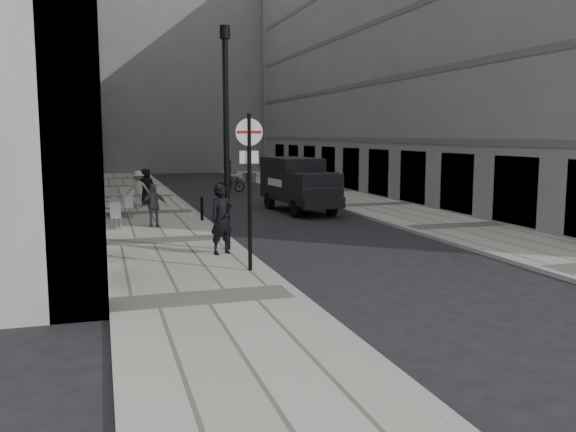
% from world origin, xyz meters
% --- Properties ---
extents(ground, '(120.00, 120.00, 0.00)m').
position_xyz_m(ground, '(0.00, 0.00, 0.00)').
color(ground, black).
rests_on(ground, ground).
extents(sidewalk, '(4.00, 60.00, 0.12)m').
position_xyz_m(sidewalk, '(-2.00, 18.00, 0.06)').
color(sidewalk, '#A39E93').
rests_on(sidewalk, ground).
extents(far_sidewalk, '(4.00, 60.00, 0.12)m').
position_xyz_m(far_sidewalk, '(9.00, 18.00, 0.06)').
color(far_sidewalk, '#A39E93').
rests_on(far_sidewalk, ground).
extents(building_left, '(4.00, 45.00, 18.00)m').
position_xyz_m(building_left, '(-6.00, 24.50, 9.00)').
color(building_left, beige).
rests_on(building_left, ground).
extents(building_right, '(6.00, 45.00, 20.00)m').
position_xyz_m(building_right, '(14.00, 24.50, 10.00)').
color(building_right, slate).
rests_on(building_right, ground).
extents(building_far, '(24.00, 16.00, 22.00)m').
position_xyz_m(building_far, '(1.50, 56.00, 11.00)').
color(building_far, slate).
rests_on(building_far, ground).
extents(walking_man, '(0.89, 0.75, 2.07)m').
position_xyz_m(walking_man, '(-0.72, 7.39, 1.15)').
color(walking_man, black).
rests_on(walking_man, sidewalk).
extents(sign_post, '(0.69, 0.13, 4.01)m').
position_xyz_m(sign_post, '(-0.44, 5.00, 2.69)').
color(sign_post, black).
rests_on(sign_post, sidewalk).
extents(lamppost, '(0.30, 0.30, 6.65)m').
position_xyz_m(lamppost, '(-0.43, 8.01, 3.82)').
color(lamppost, black).
rests_on(lamppost, sidewalk).
extents(bollard_near, '(0.11, 0.11, 0.84)m').
position_xyz_m(bollard_near, '(-0.15, 10.31, 0.54)').
color(bollard_near, black).
rests_on(bollard_near, sidewalk).
extents(bollard_far, '(0.12, 0.12, 0.90)m').
position_xyz_m(bollard_far, '(-0.15, 14.69, 0.57)').
color(bollard_far, black).
rests_on(bollard_far, sidewalk).
extents(panel_van, '(2.43, 5.50, 2.52)m').
position_xyz_m(panel_van, '(4.79, 17.15, 1.42)').
color(panel_van, black).
rests_on(panel_van, ground).
extents(cyclist, '(2.05, 0.99, 2.12)m').
position_xyz_m(cyclist, '(3.69, 27.70, 0.83)').
color(cyclist, black).
rests_on(cyclist, ground).
extents(pedestrian_a, '(0.99, 0.50, 1.64)m').
position_xyz_m(pedestrian_a, '(-2.17, 13.37, 0.94)').
color(pedestrian_a, '#545458').
rests_on(pedestrian_a, sidewalk).
extents(pedestrian_b, '(1.17, 0.73, 1.74)m').
position_xyz_m(pedestrian_b, '(-2.34, 20.66, 0.99)').
color(pedestrian_b, '#BAB5AC').
rests_on(pedestrian_b, sidewalk).
extents(pedestrian_c, '(1.01, 0.78, 1.84)m').
position_xyz_m(pedestrian_c, '(-1.93, 20.98, 1.04)').
color(pedestrian_c, black).
rests_on(pedestrian_c, sidewalk).
extents(cafe_table_near, '(0.71, 1.61, 0.92)m').
position_xyz_m(cafe_table_near, '(-3.60, 13.67, 0.59)').
color(cafe_table_near, '#A9A9AB').
rests_on(cafe_table_near, sidewalk).
extents(cafe_table_mid, '(0.62, 1.41, 0.80)m').
position_xyz_m(cafe_table_mid, '(-3.60, 17.08, 0.53)').
color(cafe_table_mid, '#AEAEB1').
rests_on(cafe_table_mid, sidewalk).
extents(cafe_table_far, '(0.67, 1.51, 0.86)m').
position_xyz_m(cafe_table_far, '(-2.97, 16.98, 0.56)').
color(cafe_table_far, silver).
rests_on(cafe_table_far, sidewalk).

